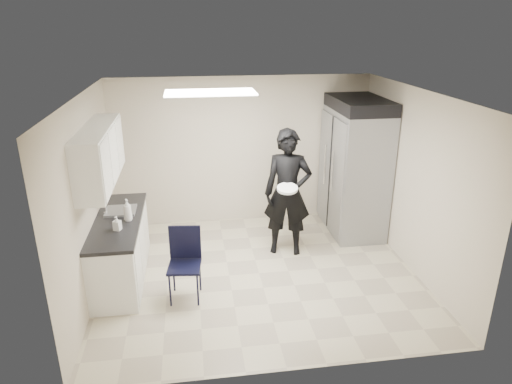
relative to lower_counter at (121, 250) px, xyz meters
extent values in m
plane|color=#BEB495|center=(1.95, -0.20, -0.43)|extent=(4.50, 4.50, 0.00)
plane|color=silver|center=(1.95, -0.20, 2.17)|extent=(4.50, 4.50, 0.00)
plane|color=#C0B39E|center=(1.95, 1.80, 0.87)|extent=(4.50, 0.00, 4.50)
plane|color=#C0B39E|center=(-0.30, -0.20, 0.87)|extent=(0.00, 4.00, 4.00)
plane|color=#C0B39E|center=(4.20, -0.20, 0.87)|extent=(0.00, 4.00, 4.00)
cube|color=white|center=(1.35, 0.20, 2.14)|extent=(1.20, 0.60, 0.02)
cube|color=silver|center=(0.00, 0.00, 0.00)|extent=(0.60, 1.90, 0.86)
cube|color=black|center=(0.00, 0.00, 0.46)|extent=(0.64, 1.95, 0.05)
cube|color=gray|center=(0.02, 0.25, 0.44)|extent=(0.42, 0.40, 0.14)
cylinder|color=silver|center=(-0.18, 0.25, 0.59)|extent=(0.02, 0.02, 0.24)
cube|color=silver|center=(-0.13, 0.00, 1.40)|extent=(0.35, 1.80, 0.75)
cube|color=black|center=(-0.19, 1.15, 1.19)|extent=(0.22, 0.30, 0.35)
cube|color=yellow|center=(-0.29, -0.10, 0.79)|extent=(0.00, 0.12, 0.07)
cube|color=yellow|center=(-0.29, 0.10, 0.75)|extent=(0.00, 0.12, 0.07)
cube|color=gray|center=(3.78, 1.07, 0.62)|extent=(0.80, 1.35, 2.10)
cube|color=black|center=(3.78, 1.07, 1.77)|extent=(0.80, 1.35, 0.20)
cube|color=black|center=(0.89, -0.68, 0.04)|extent=(0.46, 0.46, 0.94)
imported|color=black|center=(2.49, 0.43, 0.56)|extent=(0.82, 0.64, 1.98)
cylinder|color=white|center=(2.43, 0.18, 0.73)|extent=(0.37, 0.37, 0.04)
imported|color=white|center=(0.16, -0.07, 0.63)|extent=(0.15, 0.15, 0.31)
imported|color=#B2B3BF|center=(0.06, -0.37, 0.58)|extent=(0.11, 0.11, 0.19)
camera|label=1|loc=(1.06, -5.94, 3.05)|focal=32.00mm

